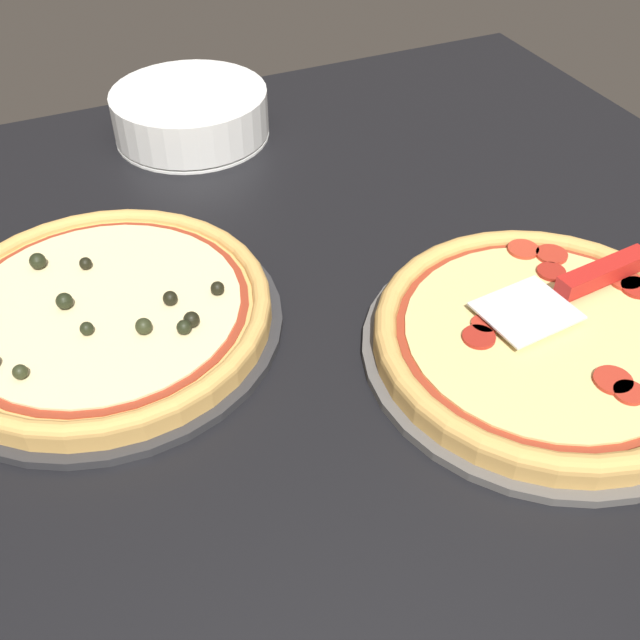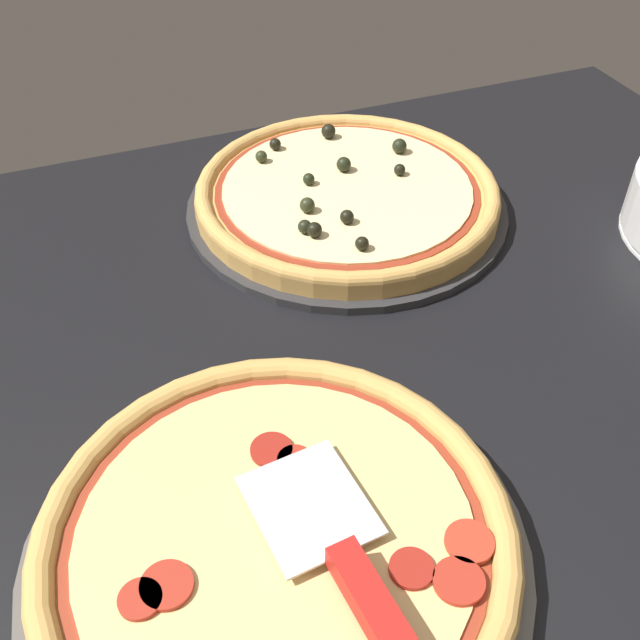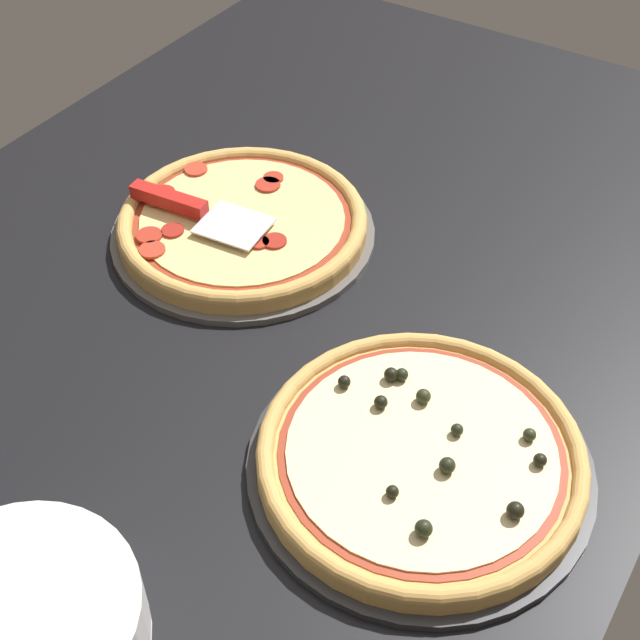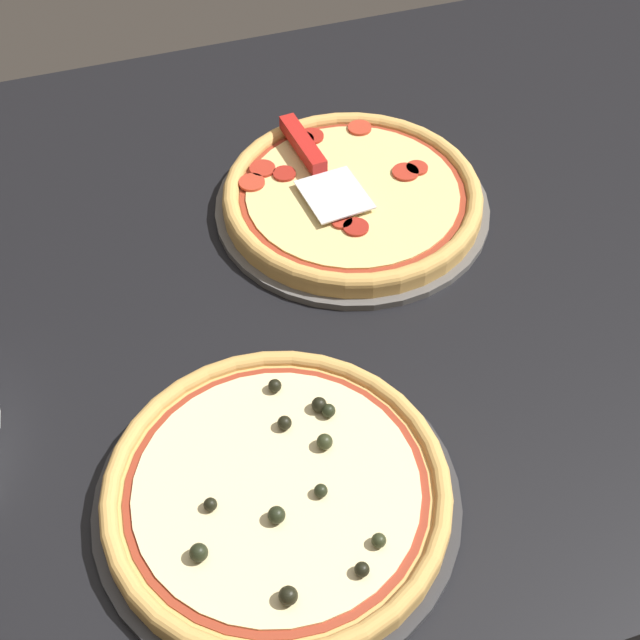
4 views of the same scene
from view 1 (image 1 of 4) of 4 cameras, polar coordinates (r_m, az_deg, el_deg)
The scene contains 7 objects.
ground_plane at distance 77.44cm, azimuth 11.36°, elevation -5.92°, with size 153.24×110.28×3.60cm, color black.
pizza_pan_front at distance 80.77cm, azimuth 16.57°, elevation -2.31°, with size 37.41×37.41×1.00cm, color #565451.
pizza_front at distance 79.48cm, azimuth 16.87°, elevation -1.26°, with size 35.16×35.16×2.98cm.
pizza_pan_back at distance 83.70cm, azimuth -15.97°, elevation -0.32°, with size 37.98×37.98×1.00cm, color #2D2D30.
pizza_back at distance 82.39cm, azimuth -16.23°, elevation 0.72°, with size 35.70×35.70×4.17cm.
serving_spatula at distance 84.07cm, azimuth 19.52°, elevation 2.77°, with size 8.79×21.49×2.00cm.
plate_stack at distance 116.19cm, azimuth -9.83°, elevation 15.21°, with size 22.88×22.88×7.00cm.
Camera 1 is at (-40.33, 34.53, 54.58)cm, focal length 42.00 mm.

